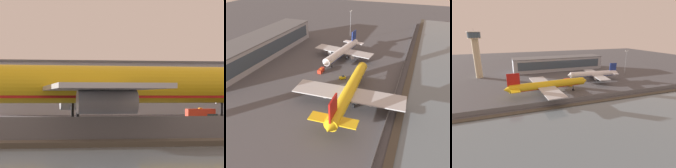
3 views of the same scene
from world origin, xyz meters
TOP-DOWN VIEW (x-y plane):
  - ground_plane at (0.00, 0.00)m, footprint 500.00×500.00m
  - shoreline_seawall at (0.00, -20.50)m, footprint 320.00×3.00m
  - perimeter_fence at (0.00, -16.00)m, footprint 280.00×0.10m
  - cargo_jet_yellow at (-10.79, 1.80)m, footprint 55.78×48.13m
  - passenger_jet_white at (33.62, 21.53)m, footprint 44.63×38.23m
  - baggage_tug at (8.78, 12.21)m, footprint 3.36×3.43m
  - ops_van at (11.51, 26.00)m, footprint 5.23×2.18m
  - terminal_building at (18.11, 71.77)m, footprint 92.41×20.37m
  - apron_light_mast_apron_west at (69.93, 28.86)m, footprint 3.20×0.40m

SIDE VIEW (x-z plane):
  - ground_plane at x=0.00m, z-range 0.00..0.00m
  - shoreline_seawall at x=0.00m, z-range 0.00..0.50m
  - baggage_tug at x=8.78m, z-range -0.09..1.71m
  - perimeter_fence at x=0.00m, z-range 0.00..2.53m
  - ops_van at x=11.51m, z-range 0.04..2.52m
  - passenger_jet_white at x=33.62m, z-range -1.64..12.24m
  - cargo_jet_yellow at x=-10.79m, z-range -1.85..13.79m
  - terminal_building at x=18.11m, z-range 0.01..13.60m
  - apron_light_mast_apron_west at x=69.93m, z-range 1.30..24.05m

